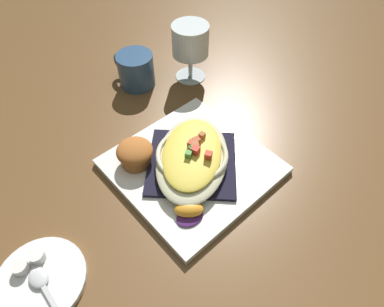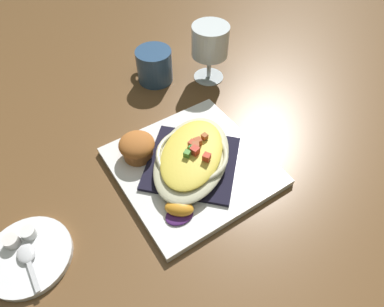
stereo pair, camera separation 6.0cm
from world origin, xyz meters
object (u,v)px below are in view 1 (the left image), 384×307
Objects in this scene: stemmed_glass at (190,43)px; creamer_cup_1 at (20,267)px; coffee_mug at (136,71)px; creamer_saucer at (40,279)px; square_plate at (192,166)px; creamer_cup_0 at (37,256)px; gratin_dish at (192,156)px; spoon at (39,278)px; muffin at (135,153)px; orange_garnish at (189,211)px.

creamer_cup_1 is (-0.51, -0.18, -0.07)m from stemmed_glass.
stemmed_glass reaches higher than coffee_mug.
coffee_mug is at bearing 34.91° from creamer_saucer.
creamer_cup_1 is at bearing 113.64° from creamer_saucer.
square_plate is 11.11× the size of creamer_cup_0.
gratin_dish is 0.30m from creamer_cup_0.
muffin is at bearing 17.77° from spoon.
orange_garnish is 2.44× the size of creamer_cup_1.
creamer_cup_1 is at bearing 174.48° from gratin_dish.
spoon is 0.03m from creamer_cup_0.
gratin_dish is 2.17× the size of coffee_mug.
coffee_mug is 4.68× the size of creamer_cup_1.
square_plate is at bearing -132.76° from stemmed_glass.
orange_garnish is 2.44× the size of creamer_cup_0.
orange_garnish is 0.52× the size of coffee_mug.
stemmed_glass is at bearing 20.19° from creamer_cup_0.
spoon is 3.70× the size of creamer_cup_0.
creamer_saucer is at bearing 161.67° from orange_garnish.
creamer_cup_0 is at bearing 174.18° from gratin_dish.
square_plate is at bearing 43.97° from orange_garnish.
creamer_cup_0 reaches higher than creamer_saucer.
square_plate is at bearing -0.61° from creamer_saucer.
muffin is 0.15m from orange_garnish.
coffee_mug is 0.48m from spoon.
muffin reaches higher than spoon.
orange_garnish reaches higher than square_plate.
orange_garnish is at bearing -114.45° from coffee_mug.
coffee_mug is at bearing 35.30° from spoon.
spoon is (-0.23, 0.07, -0.01)m from orange_garnish.
gratin_dish is at bearing -5.82° from creamer_cup_0.
muffin is at bearing 133.69° from square_plate.
creamer_cup_0 is at bearing -159.81° from stemmed_glass.
muffin is at bearing -153.18° from stemmed_glass.
gratin_dish reaches higher than orange_garnish.
gratin_dish is 3.64× the size of muffin.
creamer_saucer is (-0.31, 0.00, -0.03)m from gratin_dish.
spoon is (-0.39, -0.28, -0.02)m from coffee_mug.
creamer_saucer is at bearing -163.11° from muffin.
coffee_mug reaches higher than orange_garnish.
coffee_mug is (0.08, 0.28, 0.03)m from square_plate.
creamer_cup_0 is 0.03m from creamer_cup_1.
muffin is 2.79× the size of creamer_cup_0.
square_plate is 0.29m from coffee_mug.
gratin_dish is at bearing -0.62° from creamer_saucer.
spoon is at bearing -179.86° from square_plate.
muffin reaches higher than creamer_cup_0.
muffin reaches higher than creamer_cup_1.
orange_garnish is 0.27m from creamer_cup_1.
creamer_cup_0 reaches higher than square_plate.
spoon is 3.70× the size of creamer_cup_1.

